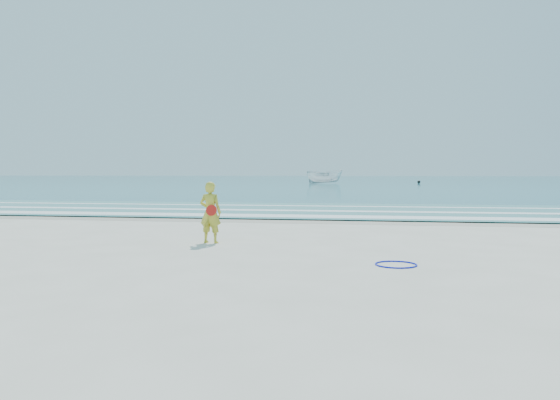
# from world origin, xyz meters

# --- Properties ---
(ground) EXTENTS (400.00, 400.00, 0.00)m
(ground) POSITION_xyz_m (0.00, 0.00, 0.00)
(ground) COLOR silver
(ground) RESTS_ON ground
(wet_sand) EXTENTS (400.00, 2.40, 0.00)m
(wet_sand) POSITION_xyz_m (0.00, 9.00, 0.00)
(wet_sand) COLOR #B2A893
(wet_sand) RESTS_ON ground
(ocean) EXTENTS (400.00, 190.00, 0.04)m
(ocean) POSITION_xyz_m (0.00, 105.00, 0.02)
(ocean) COLOR #19727F
(ocean) RESTS_ON ground
(shallow) EXTENTS (400.00, 10.00, 0.01)m
(shallow) POSITION_xyz_m (0.00, 14.00, 0.04)
(shallow) COLOR #59B7AD
(shallow) RESTS_ON ocean
(foam_near) EXTENTS (400.00, 1.40, 0.01)m
(foam_near) POSITION_xyz_m (0.00, 10.30, 0.05)
(foam_near) COLOR white
(foam_near) RESTS_ON shallow
(foam_mid) EXTENTS (400.00, 0.90, 0.01)m
(foam_mid) POSITION_xyz_m (0.00, 13.20, 0.05)
(foam_mid) COLOR white
(foam_mid) RESTS_ON shallow
(foam_far) EXTENTS (400.00, 0.60, 0.01)m
(foam_far) POSITION_xyz_m (0.00, 16.50, 0.05)
(foam_far) COLOR white
(foam_far) RESTS_ON shallow
(hoop) EXTENTS (0.92, 0.92, 0.03)m
(hoop) POSITION_xyz_m (3.05, -0.02, 0.01)
(hoop) COLOR #0B16CD
(hoop) RESTS_ON ground
(boat) EXTENTS (5.54, 3.56, 2.00)m
(boat) POSITION_xyz_m (-3.99, 66.39, 1.04)
(boat) COLOR white
(boat) RESTS_ON ocean
(buoy) EXTENTS (0.44, 0.44, 0.44)m
(buoy) POSITION_xyz_m (9.23, 69.83, 0.26)
(buoy) COLOR black
(buoy) RESTS_ON ocean
(woman) EXTENTS (0.59, 0.43, 1.52)m
(woman) POSITION_xyz_m (-1.33, 2.48, 0.76)
(woman) COLOR gold
(woman) RESTS_ON ground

